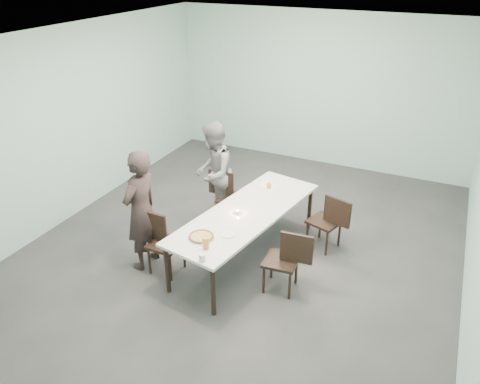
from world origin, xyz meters
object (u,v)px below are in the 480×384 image
at_px(pizza, 201,237).
at_px(beer_glass, 206,243).
at_px(diner_near, 141,211).
at_px(chair_far_left, 227,193).
at_px(amber_tumbler, 269,186).
at_px(chair_far_right, 330,219).
at_px(tealight, 238,212).
at_px(water_tumbler, 202,257).
at_px(chair_near_left, 160,238).
at_px(side_plate, 228,235).
at_px(chair_near_right, 287,257).
at_px(diner_far, 213,173).
at_px(table, 246,215).

relative_size(pizza, beer_glass, 2.27).
bearing_deg(diner_near, chair_far_left, 164.12).
bearing_deg(amber_tumbler, diner_near, -128.71).
xyz_separation_m(chair_far_right, beer_glass, (-1.08, -1.72, 0.32)).
bearing_deg(tealight, water_tumbler, -85.22).
distance_m(chair_near_left, chair_far_left, 1.57).
relative_size(chair_far_right, tealight, 15.54).
distance_m(side_plate, water_tumbler, 0.62).
distance_m(water_tumbler, amber_tumbler, 2.05).
relative_size(water_tumbler, tealight, 1.61).
xyz_separation_m(chair_near_left, water_tumbler, (0.94, -0.50, 0.29)).
bearing_deg(side_plate, water_tumbler, -92.22).
relative_size(chair_near_right, diner_far, 0.53).
distance_m(chair_far_left, chair_near_right, 1.92).
distance_m(chair_near_right, diner_near, 2.04).
distance_m(diner_far, pizza, 1.77).
relative_size(beer_glass, tealight, 2.68).
height_order(chair_near_left, chair_near_right, same).
xyz_separation_m(chair_far_left, side_plate, (0.72, -1.44, 0.25)).
bearing_deg(chair_near_left, tealight, 39.26).
xyz_separation_m(diner_far, amber_tumbler, (0.94, 0.01, -0.03)).
xyz_separation_m(diner_far, tealight, (0.84, -0.88, -0.05)).
relative_size(chair_far_right, beer_glass, 5.80).
bearing_deg(amber_tumbler, side_plate, -89.26).
height_order(chair_near_left, beer_glass, beer_glass).
bearing_deg(chair_near_right, beer_glass, 29.10).
height_order(chair_far_left, pizza, chair_far_left).
height_order(chair_near_right, diner_near, diner_near).
bearing_deg(tealight, chair_near_left, -142.05).
relative_size(table, tealight, 48.54).
bearing_deg(diner_far, beer_glass, 10.60).
distance_m(tealight, amber_tumbler, 0.89).
height_order(pizza, beer_glass, beer_glass).
relative_size(chair_far_left, chair_near_right, 1.00).
bearing_deg(pizza, chair_near_left, 172.17).
bearing_deg(side_plate, chair_far_right, 54.25).
bearing_deg(tealight, diner_near, -150.17).
bearing_deg(amber_tumbler, chair_far_left, 179.67).
bearing_deg(table, diner_far, 139.65).
relative_size(diner_far, beer_glass, 10.99).
bearing_deg(chair_near_left, side_plate, 7.87).
relative_size(tealight, amber_tumbler, 0.70).
relative_size(chair_far_left, diner_far, 0.53).
xyz_separation_m(chair_far_left, water_tumbler, (0.70, -2.05, 0.29)).
bearing_deg(water_tumbler, tealight, 94.78).
distance_m(diner_far, beer_glass, 1.99).
height_order(diner_near, amber_tumbler, diner_near).
bearing_deg(amber_tumbler, tealight, -96.60).
xyz_separation_m(chair_far_left, chair_near_right, (1.46, -1.24, 0.00)).
relative_size(chair_near_left, diner_far, 0.53).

